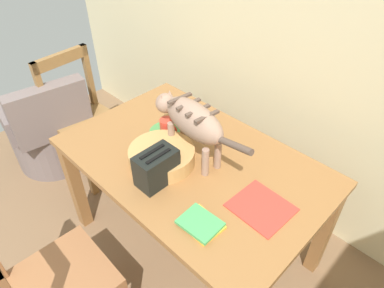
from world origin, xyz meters
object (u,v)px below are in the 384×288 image
(wicker_armchair, at_px, (52,133))
(saucer_bowl, at_px, (167,133))
(wooden_chair_near, at_px, (53,284))
(dining_table, at_px, (192,171))
(cat, at_px, (191,120))
(wooden_chair_far, at_px, (86,120))
(wicker_basket, at_px, (162,156))
(toaster, at_px, (157,168))
(coffee_mug, at_px, (167,126))
(book_stack, at_px, (201,224))
(magazine, at_px, (261,207))

(wicker_armchair, bearing_deg, saucer_bowl, -69.42)
(wooden_chair_near, bearing_deg, dining_table, 87.33)
(cat, height_order, wooden_chair_far, cat)
(dining_table, bearing_deg, wooden_chair_far, -178.41)
(saucer_bowl, relative_size, wicker_basket, 0.60)
(wicker_basket, distance_m, wooden_chair_far, 1.04)
(saucer_bowl, bearing_deg, dining_table, -10.51)
(toaster, bearing_deg, wooden_chair_near, -95.69)
(wicker_basket, relative_size, wooden_chair_far, 0.36)
(wicker_basket, bearing_deg, cat, 67.21)
(wooden_chair_far, distance_m, wicker_armchair, 0.39)
(saucer_bowl, distance_m, coffee_mug, 0.05)
(cat, bearing_deg, wicker_armchair, 105.26)
(book_stack, xyz_separation_m, wicker_armchair, (-1.70, 0.08, -0.48))
(dining_table, bearing_deg, book_stack, -40.51)
(cat, relative_size, wicker_armchair, 0.85)
(wooden_chair_near, bearing_deg, saucer_bowl, 103.21)
(toaster, distance_m, wooden_chair_far, 1.14)
(wicker_armchair, bearing_deg, wooden_chair_near, -107.24)
(saucer_bowl, bearing_deg, cat, -5.97)
(cat, distance_m, wooden_chair_near, 0.98)
(wooden_chair_far, bearing_deg, magazine, 86.72)
(wicker_basket, bearing_deg, dining_table, 54.49)
(dining_table, xyz_separation_m, wooden_chair_near, (-0.07, -0.83, -0.19))
(book_stack, bearing_deg, magazine, 64.32)
(coffee_mug, distance_m, wooden_chair_far, 0.91)
(dining_table, distance_m, saucer_bowl, 0.26)
(toaster, bearing_deg, cat, 94.64)
(wicker_basket, height_order, wicker_armchair, wicker_basket)
(wicker_basket, bearing_deg, wooden_chair_near, -88.04)
(magazine, height_order, wooden_chair_near, wooden_chair_near)
(saucer_bowl, relative_size, book_stack, 1.14)
(wicker_basket, xyz_separation_m, wooden_chair_near, (0.02, -0.70, -0.32))
(saucer_bowl, height_order, toaster, toaster)
(coffee_mug, xyz_separation_m, toaster, (0.23, -0.28, 0.02))
(dining_table, xyz_separation_m, cat, (-0.03, 0.02, 0.31))
(coffee_mug, distance_m, book_stack, 0.65)
(wooden_chair_far, bearing_deg, book_stack, 76.15)
(coffee_mug, relative_size, wooden_chair_far, 0.13)
(cat, xyz_separation_m, wicker_basket, (-0.06, -0.15, -0.18))
(cat, distance_m, book_stack, 0.51)
(wicker_basket, bearing_deg, magazine, 11.50)
(cat, height_order, magazine, cat)
(cat, bearing_deg, wooden_chair_near, -176.65)
(coffee_mug, height_order, book_stack, coffee_mug)
(dining_table, relative_size, saucer_bowl, 6.83)
(book_stack, bearing_deg, dining_table, 139.49)
(magazine, bearing_deg, wicker_armchair, -172.04)
(saucer_bowl, height_order, magazine, saucer_bowl)
(book_stack, bearing_deg, cat, 139.63)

